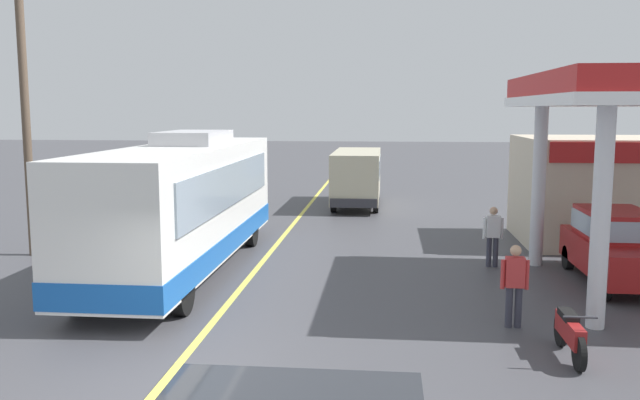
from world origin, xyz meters
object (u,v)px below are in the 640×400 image
(motorcycle_parked_forecourt, at_px, (570,333))
(pedestrian_near_pump, at_px, (493,233))
(car_at_pump, at_px, (616,243))
(coach_bus_main, at_px, (184,207))
(minibus_opposing_lane, at_px, (357,173))
(pedestrian_by_shop, at_px, (515,281))

(motorcycle_parked_forecourt, distance_m, pedestrian_near_pump, 6.80)
(car_at_pump, bearing_deg, coach_bus_main, 178.43)
(coach_bus_main, relative_size, car_at_pump, 2.63)
(car_at_pump, height_order, minibus_opposing_lane, minibus_opposing_lane)
(coach_bus_main, distance_m, minibus_opposing_lane, 13.13)
(coach_bus_main, xyz_separation_m, pedestrian_by_shop, (7.88, -4.02, -0.79))
(car_at_pump, relative_size, pedestrian_near_pump, 2.53)
(pedestrian_near_pump, bearing_deg, pedestrian_by_shop, -94.13)
(coach_bus_main, bearing_deg, minibus_opposing_lane, 72.13)
(pedestrian_by_shop, bearing_deg, coach_bus_main, 152.97)
(motorcycle_parked_forecourt, relative_size, pedestrian_by_shop, 1.08)
(minibus_opposing_lane, distance_m, pedestrian_by_shop, 16.96)
(motorcycle_parked_forecourt, bearing_deg, minibus_opposing_lane, 104.02)
(car_at_pump, bearing_deg, minibus_opposing_lane, 118.62)
(coach_bus_main, relative_size, motorcycle_parked_forecourt, 6.13)
(minibus_opposing_lane, bearing_deg, pedestrian_near_pump, -69.52)
(motorcycle_parked_forecourt, xyz_separation_m, pedestrian_by_shop, (-0.67, 1.57, 0.49))
(minibus_opposing_lane, distance_m, motorcycle_parked_forecourt, 18.66)
(coach_bus_main, xyz_separation_m, motorcycle_parked_forecourt, (8.54, -5.58, -1.28))
(minibus_opposing_lane, xyz_separation_m, pedestrian_near_pump, (4.22, -11.31, -0.54))
(motorcycle_parked_forecourt, relative_size, pedestrian_near_pump, 1.08)
(minibus_opposing_lane, xyz_separation_m, motorcycle_parked_forecourt, (4.51, -18.08, -1.03))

